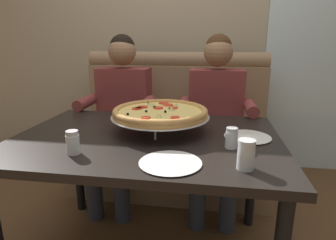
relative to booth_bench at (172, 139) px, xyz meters
The scene contains 13 objects.
back_wall_with_window 1.15m from the booth_bench, 90.00° to the left, with size 6.00×0.12×2.80m, color tan.
window_panel 1.75m from the booth_bench, 20.15° to the left, with size 1.10×0.02×2.80m, color white.
booth_bench is the anchor object (origin of this frame).
dining_table 0.98m from the booth_bench, 90.00° to the right, with size 1.37×0.96×0.75m.
diner_left 0.55m from the booth_bench, 143.56° to the right, with size 0.54×0.64×1.27m.
diner_right 0.55m from the booth_bench, 36.44° to the right, with size 0.54×0.64×1.27m.
pizza 0.97m from the booth_bench, 86.26° to the right, with size 0.53×0.53×0.14m.
shaker_oregano 1.20m from the booth_bench, 67.98° to the right, with size 0.06×0.06×0.10m.
shaker_pepper_flakes 1.32m from the booth_bench, 101.94° to the right, with size 0.06×0.06×0.11m.
plate_near_left 1.33m from the booth_bench, 82.21° to the right, with size 0.26×0.26×0.02m.
plate_near_right 1.09m from the booth_bench, 59.96° to the right, with size 0.24×0.24×0.02m.
drinking_glass 1.41m from the booth_bench, 69.86° to the right, with size 0.07×0.07×0.12m.
patio_chair 1.82m from the booth_bench, 39.77° to the left, with size 0.41×0.40×0.86m.
Camera 1 is at (0.33, -1.37, 1.23)m, focal length 30.52 mm.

